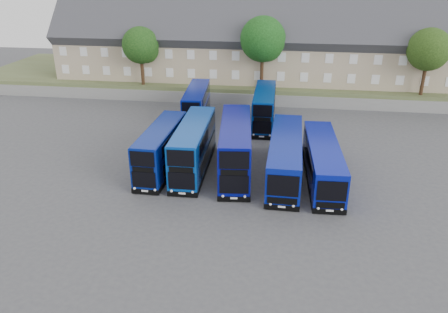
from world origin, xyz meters
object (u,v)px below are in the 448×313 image
Objects in this scene: dd_front_left at (162,150)px; tree_west at (142,47)px; tree_east at (430,51)px; dd_front_mid at (194,148)px; coach_east_a at (285,157)px; tree_mid at (264,41)px.

dd_front_left is 23.91m from tree_west.
dd_front_mid is at bearing -139.16° from tree_east.
tree_west is at bearing 116.45° from dd_front_mid.
dd_front_left is 1.22× the size of tree_east.
tree_mid reaches higher than coach_east_a.
dd_front_left is at bearing -68.71° from tree_west.
coach_east_a is 22.99m from tree_mid.
dd_front_left is at bearing -173.19° from dd_front_mid.
tree_mid is (-3.36, 21.84, 6.37)m from coach_east_a.
tree_east is at bearing 39.43° from dd_front_mid.
tree_west reaches higher than dd_front_mid.
tree_mid is (7.52, 22.27, 6.14)m from dd_front_left.
dd_front_left is 1.30× the size of tree_west.
tree_mid is at bearing 76.42° from dd_front_mid.
dd_front_mid is 1.40× the size of tree_west.
tree_east reaches higher than coach_east_a.
tree_west is at bearing 133.12° from coach_east_a.
tree_west is (-19.36, 21.34, 5.35)m from coach_east_a.
dd_front_left is at bearing -141.66° from tree_east.
tree_mid reaches higher than tree_west.
dd_front_mid is at bearing 9.41° from dd_front_left.
tree_mid is 20.02m from tree_east.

